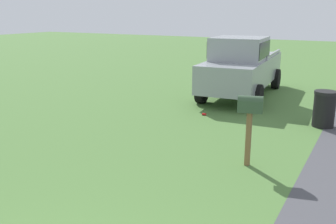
{
  "coord_description": "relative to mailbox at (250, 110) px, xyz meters",
  "views": [
    {
      "loc": [
        -1.5,
        -2.46,
        2.93
      ],
      "look_at": [
        4.74,
        0.97,
        1.05
      ],
      "focal_mm": 40.9,
      "sensor_mm": 36.0,
      "label": 1
    }
  ],
  "objects": [
    {
      "name": "pickup_truck",
      "position": [
        6.01,
        2.14,
        -0.01
      ],
      "size": [
        5.41,
        2.39,
        2.09
      ],
      "rotation": [
        0.0,
        0.0,
        3.22
      ],
      "color": "#93999E",
      "rests_on": "ground"
    },
    {
      "name": "litter_can_midfield_a",
      "position": [
        3.0,
        2.22,
        -1.08
      ],
      "size": [
        0.08,
        0.13,
        0.07
      ],
      "primitive_type": "cylinder",
      "rotation": [
        0.0,
        1.57,
        1.74
      ],
      "color": "red",
      "rests_on": "ground"
    },
    {
      "name": "trash_bin",
      "position": [
        3.48,
        -0.94,
        -0.63
      ],
      "size": [
        0.57,
        0.57,
        0.94
      ],
      "color": "black",
      "rests_on": "ground"
    },
    {
      "name": "mailbox",
      "position": [
        0.0,
        0.0,
        0.0
      ],
      "size": [
        0.3,
        0.5,
        1.39
      ],
      "rotation": [
        0.0,
        0.0,
        0.24
      ],
      "color": "brown",
      "rests_on": "ground"
    }
  ]
}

